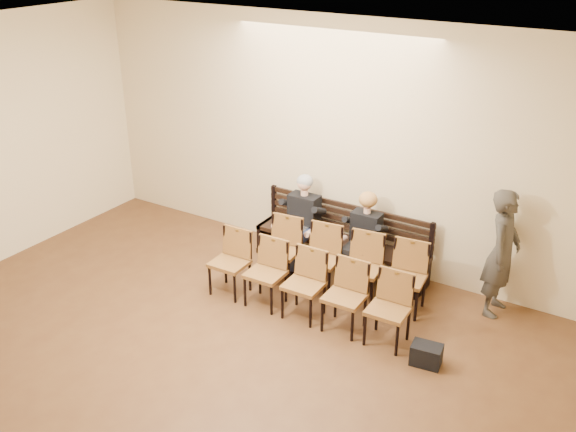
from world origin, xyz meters
name	(u,v)px	position (x,y,z in m)	size (l,w,h in m)	color
room_walls	(100,185)	(0.00, 0.79, 2.54)	(8.02, 10.01, 3.51)	beige
bench	(340,254)	(0.38, 4.65, 0.23)	(2.60, 0.90, 0.45)	black
seated_man	(301,221)	(-0.21, 4.53, 0.65)	(0.54, 0.75, 1.30)	black
seated_woman	(362,242)	(0.78, 4.53, 0.58)	(0.50, 0.70, 1.17)	black
laptop	(295,229)	(-0.23, 4.40, 0.57)	(0.33, 0.26, 0.24)	silver
water_bottle	(360,251)	(0.85, 4.32, 0.56)	(0.07, 0.07, 0.22)	silver
bag	(426,355)	(2.25, 3.18, 0.13)	(0.34, 0.23, 0.25)	black
passerby	(504,244)	(2.60, 4.70, 0.97)	(0.71, 0.46, 1.93)	#38342D
chair_row_front	(341,264)	(0.72, 4.00, 0.46)	(2.23, 0.50, 0.92)	brown
chair_row_back	(304,286)	(0.56, 3.30, 0.44)	(2.72, 0.48, 0.89)	brown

